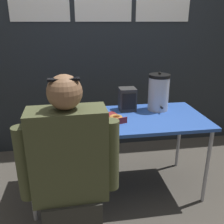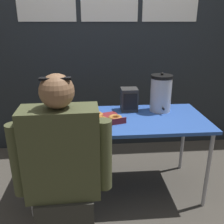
% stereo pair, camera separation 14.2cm
% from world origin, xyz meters
% --- Properties ---
extents(ground_plane, '(12.00, 12.00, 0.00)m').
position_xyz_m(ground_plane, '(0.00, 0.00, 0.00)').
color(ground_plane, '#4C473F').
extents(back_wall, '(6.00, 0.11, 2.54)m').
position_xyz_m(back_wall, '(0.00, 0.96, 1.28)').
color(back_wall, '#23282D').
rests_on(back_wall, ground).
extents(folding_table, '(1.53, 0.68, 0.72)m').
position_xyz_m(folding_table, '(0.00, 0.00, 0.67)').
color(folding_table, '#2D56B2').
rests_on(folding_table, ground).
extents(donut_box, '(0.45, 0.36, 0.05)m').
position_xyz_m(donut_box, '(-0.17, -0.05, 0.74)').
color(donut_box, maroon).
rests_on(donut_box, folding_table).
extents(coffee_urn, '(0.20, 0.22, 0.36)m').
position_xyz_m(coffee_urn, '(0.41, 0.17, 0.89)').
color(coffee_urn, silver).
rests_on(coffee_urn, folding_table).
extents(cell_phone, '(0.09, 0.16, 0.01)m').
position_xyz_m(cell_phone, '(-0.52, -0.22, 0.72)').
color(cell_phone, black).
rests_on(cell_phone, folding_table).
extents(space_heater, '(0.15, 0.15, 0.21)m').
position_xyz_m(space_heater, '(0.13, 0.20, 0.82)').
color(space_heater, '#333333').
rests_on(space_heater, folding_table).
extents(person_seated, '(0.62, 0.26, 1.24)m').
position_xyz_m(person_seated, '(-0.41, -0.62, 0.58)').
color(person_seated, '#33332D').
rests_on(person_seated, ground).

